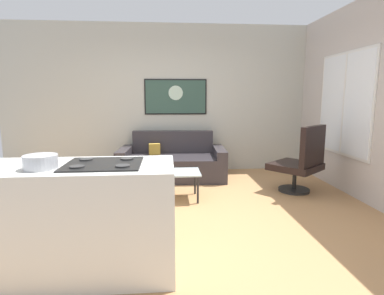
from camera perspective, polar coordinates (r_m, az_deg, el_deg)
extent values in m
cube|color=tan|center=(3.94, -2.91, -12.60)|extent=(6.40, 6.40, 0.04)
cube|color=beige|center=(6.08, -3.75, 8.83)|extent=(6.40, 0.05, 2.80)
cube|color=beige|center=(4.80, 30.21, 7.48)|extent=(0.05, 6.40, 2.80)
cube|color=#302C30|center=(5.59, -3.61, -3.61)|extent=(1.55, 1.02, 0.40)
cube|color=#302C30|center=(5.89, -3.52, 1.09)|extent=(1.51, 0.24, 0.41)
cube|color=#302C30|center=(5.67, -12.16, -2.89)|extent=(0.23, 0.94, 0.54)
cube|color=#302C30|center=(5.61, 5.02, -2.85)|extent=(0.23, 0.94, 0.54)
cube|color=gold|center=(5.72, -6.89, -0.29)|extent=(0.21, 0.13, 0.20)
cube|color=silver|center=(4.41, -4.82, -4.59)|extent=(0.96, 0.51, 0.02)
cylinder|color=#232326|center=(4.28, -10.64, -7.93)|extent=(0.03, 0.03, 0.38)
cylinder|color=#232326|center=(4.28, 1.08, -7.79)|extent=(0.03, 0.03, 0.38)
cylinder|color=#232326|center=(4.69, -10.11, -6.40)|extent=(0.03, 0.03, 0.38)
cylinder|color=#232326|center=(4.69, 0.55, -6.26)|extent=(0.03, 0.03, 0.38)
cylinder|color=black|center=(5.12, 18.14, -7.36)|extent=(0.47, 0.47, 0.04)
cylinder|color=black|center=(5.07, 18.26, -5.19)|extent=(0.06, 0.06, 0.36)
cube|color=black|center=(5.03, 18.36, -3.31)|extent=(0.93, 0.93, 0.10)
cube|color=black|center=(4.86, 21.26, 0.25)|extent=(0.56, 0.50, 0.59)
cube|color=silver|center=(2.81, -21.92, -12.13)|extent=(1.75, 0.72, 0.91)
cube|color=black|center=(2.60, -15.89, -2.90)|extent=(0.60, 0.52, 0.01)
cylinder|color=#2D2D2D|center=(2.50, -20.34, -3.31)|extent=(0.11, 0.11, 0.01)
cylinder|color=#2D2D2D|center=(2.43, -12.60, -3.30)|extent=(0.11, 0.11, 0.01)
cylinder|color=#2D2D2D|center=(2.77, -18.80, -2.06)|extent=(0.11, 0.11, 0.01)
cylinder|color=#2D2D2D|center=(2.71, -11.80, -2.01)|extent=(0.11, 0.11, 0.01)
cylinder|color=silver|center=(2.62, -25.92, -3.37)|extent=(0.14, 0.14, 0.01)
cylinder|color=silver|center=(2.61, -25.99, -2.39)|extent=(0.25, 0.25, 0.11)
cube|color=black|center=(6.04, -3.01, 9.25)|extent=(1.19, 0.01, 0.67)
cube|color=#335145|center=(6.04, -3.00, 9.25)|extent=(1.14, 0.02, 0.62)
cylinder|color=silver|center=(6.02, -3.01, 9.96)|extent=(0.27, 0.01, 0.27)
cube|color=silver|center=(5.29, 26.14, 7.16)|extent=(0.02, 1.40, 1.55)
cube|color=white|center=(5.29, 26.04, 7.16)|extent=(0.01, 1.32, 1.47)
cube|color=silver|center=(5.28, 26.01, 7.16)|extent=(0.01, 0.04, 1.47)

